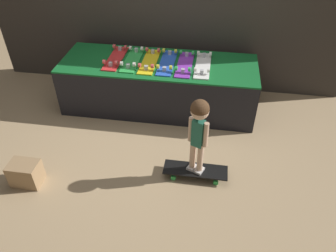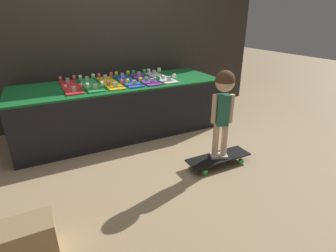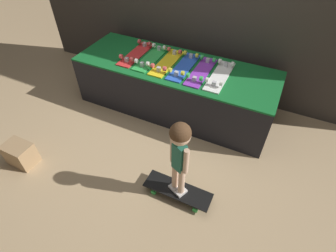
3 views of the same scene
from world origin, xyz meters
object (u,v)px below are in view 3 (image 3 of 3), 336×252
skateboard_yellow_on_rack (167,62)px  skateboard_blue_on_rack (184,66)px  child (180,148)px  skateboard_purple_on_rack (201,71)px  skateboard_on_floor (178,190)px  storage_box (20,154)px  skateboard_white_on_rack (220,75)px  skateboard_red_on_rack (136,53)px  skateboard_green_on_rack (151,57)px

skateboard_yellow_on_rack → skateboard_blue_on_rack: bearing=0.5°
skateboard_blue_on_rack → child: (0.48, -1.22, 0.04)m
skateboard_purple_on_rack → child: bearing=-77.7°
skateboard_on_floor → skateboard_purple_on_rack: bearing=102.3°
skateboard_purple_on_rack → storage_box: 2.17m
skateboard_white_on_rack → skateboard_on_floor: size_ratio=1.00×
skateboard_red_on_rack → skateboard_yellow_on_rack: 0.44m
skateboard_yellow_on_rack → skateboard_on_floor: (0.70, -1.22, -0.58)m
skateboard_green_on_rack → skateboard_white_on_rack: size_ratio=1.00×
skateboard_red_on_rack → child: 1.69m
skateboard_on_floor → storage_box: bearing=-168.4°
skateboard_green_on_rack → child: size_ratio=0.77×
skateboard_red_on_rack → skateboard_green_on_rack: (0.22, -0.01, 0.00)m
skateboard_yellow_on_rack → skateboard_on_floor: size_ratio=1.00×
skateboard_green_on_rack → skateboard_purple_on_rack: bearing=-1.9°
skateboard_blue_on_rack → skateboard_on_floor: (0.48, -1.22, -0.58)m
child → skateboard_green_on_rack: bearing=149.8°
skateboard_red_on_rack → skateboard_yellow_on_rack: size_ratio=1.00×
skateboard_red_on_rack → skateboard_blue_on_rack: same height
skateboard_green_on_rack → skateboard_purple_on_rack: (0.66, -0.02, 0.00)m
skateboard_red_on_rack → skateboard_white_on_rack: 1.10m
skateboard_purple_on_rack → skateboard_on_floor: bearing=-77.7°
skateboard_on_floor → skateboard_white_on_rack: bearing=92.0°
skateboard_white_on_rack → skateboard_on_floor: skateboard_white_on_rack is taller
skateboard_yellow_on_rack → skateboard_blue_on_rack: (0.22, 0.00, 0.00)m
skateboard_purple_on_rack → skateboard_yellow_on_rack: bearing=178.6°
skateboard_green_on_rack → skateboard_yellow_on_rack: 0.22m
skateboard_blue_on_rack → skateboard_white_on_rack: 0.44m
child → storage_box: 1.80m
skateboard_red_on_rack → skateboard_on_floor: (1.14, -1.24, -0.58)m
skateboard_red_on_rack → child: size_ratio=0.77×
skateboard_green_on_rack → skateboard_yellow_on_rack: same height
skateboard_red_on_rack → skateboard_on_floor: size_ratio=1.00×
skateboard_green_on_rack → skateboard_yellow_on_rack: size_ratio=1.00×
skateboard_purple_on_rack → storage_box: bearing=-132.3°
skateboard_green_on_rack → skateboard_white_on_rack: 0.88m
skateboard_green_on_rack → skateboard_white_on_rack: (0.88, -0.02, 0.00)m
skateboard_red_on_rack → storage_box: bearing=-108.6°
skateboard_red_on_rack → skateboard_green_on_rack: size_ratio=1.00×
skateboard_yellow_on_rack → child: 1.41m
skateboard_white_on_rack → skateboard_on_floor: bearing=-88.0°
skateboard_on_floor → child: 0.61m
skateboard_blue_on_rack → skateboard_white_on_rack: same height
skateboard_purple_on_rack → child: child is taller
skateboard_on_floor → child: bearing=-90.0°
skateboard_purple_on_rack → storage_box: size_ratio=2.26×
skateboard_purple_on_rack → skateboard_white_on_rack: size_ratio=1.00×
skateboard_blue_on_rack → storage_box: 2.04m
storage_box → skateboard_red_on_rack: bearing=71.4°
skateboard_green_on_rack → storage_box: size_ratio=2.26×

